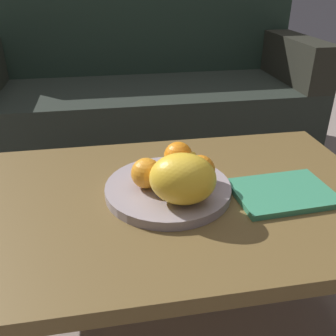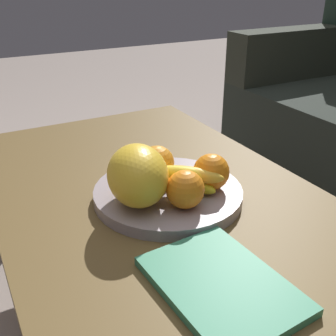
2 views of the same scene
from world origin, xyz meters
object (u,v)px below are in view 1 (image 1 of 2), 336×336
Objects in this scene: fruit_bowl at (168,189)px; orange_front at (178,156)px; banana_bunch at (177,169)px; magazine at (283,193)px; coffee_table at (163,209)px; couch at (145,99)px; orange_left at (146,173)px; melon_large_front at (183,179)px; orange_right at (200,170)px.

fruit_bowl is 0.11m from orange_front.
magazine is (0.26, -0.09, -0.05)m from banana_bunch.
couch is at bearing 85.77° from coffee_table.
orange_left is (-0.10, -0.08, -0.00)m from orange_front.
coffee_table is 1.13m from couch.
orange_front is (-0.03, -1.03, 0.16)m from couch.
banana_bunch reaches higher than fruit_bowl.
orange_front is at bearing 58.59° from coffee_table.
coffee_table is 7.34× the size of melon_large_front.
banana_bunch is at bearing -103.68° from orange_front.
melon_large_front reaches higher than fruit_bowl.
orange_front is 1.01× the size of orange_right.
fruit_bowl is at bearing -117.49° from orange_front.
couch is 10.63× the size of banana_bunch.
coffee_table is 0.14m from orange_right.
orange_right reaches higher than fruit_bowl.
orange_front reaches higher than magazine.
couch reaches higher than orange_front.
melon_large_front is 0.11m from banana_bunch.
couch is 1.13m from orange_right.
melon_large_front is 1.98× the size of orange_front.
melon_large_front is 0.17m from orange_front.
orange_right is at bearing -31.39° from banana_bunch.
melon_large_front is at bearing -75.47° from fruit_bowl.
couch reaches higher than banana_bunch.
orange_right is at bearing -3.89° from fruit_bowl.
couch is 21.33× the size of orange_front.
banana_bunch is at bearing 42.20° from fruit_bowl.
melon_large_front is 2.01× the size of orange_right.
melon_large_front is at bearing -92.27° from couch.
melon_large_front is at bearing -129.36° from orange_right.
couch is 6.80× the size of magazine.
couch reaches higher than orange_left.
magazine reaches higher than coffee_table.
orange_front reaches higher than fruit_bowl.
magazine is at bearing -79.24° from couch.
couch is at bearing 86.50° from fruit_bowl.
melon_large_front reaches higher than coffee_table.
fruit_bowl is 0.30m from magazine.
magazine is at bearing -15.00° from orange_right.
orange_right is (0.08, -0.01, 0.05)m from fruit_bowl.
fruit_bowl is at bearing -2.06° from orange_left.
orange_front is 0.13m from orange_left.
orange_front is 0.29m from magazine.
melon_large_front is 0.99× the size of banana_bunch.
coffee_table is 14.56× the size of orange_front.
orange_left reaches higher than coffee_table.
banana_bunch is 0.28m from magazine.
fruit_bowl is at bearing -137.80° from banana_bunch.
coffee_table is 0.15m from orange_front.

